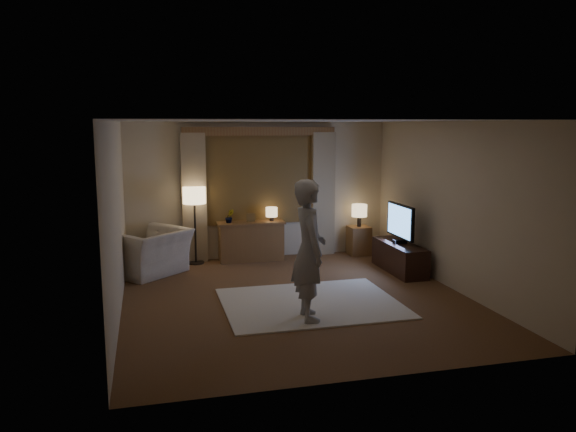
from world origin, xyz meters
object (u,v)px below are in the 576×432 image
object	(u,v)px
sideboard	(251,242)
armchair	(150,252)
tv_stand	(399,257)
person	(309,250)
side_table	(359,240)

from	to	relation	value
sideboard	armchair	xyz separation A→B (m)	(-1.87, -0.57, 0.04)
sideboard	tv_stand	bearing A→B (deg)	-31.32
armchair	person	distance (m)	3.53
armchair	person	world-z (taller)	person
armchair	person	size ratio (longest dim) A/B	0.65
armchair	tv_stand	world-z (taller)	armchair
side_table	person	size ratio (longest dim) A/B	0.30
tv_stand	person	world-z (taller)	person
side_table	person	world-z (taller)	person
sideboard	armchair	distance (m)	1.95
armchair	side_table	bearing A→B (deg)	145.30
sideboard	person	distance (m)	3.47
sideboard	tv_stand	world-z (taller)	sideboard
side_table	tv_stand	size ratio (longest dim) A/B	0.40
person	side_table	bearing A→B (deg)	-28.61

